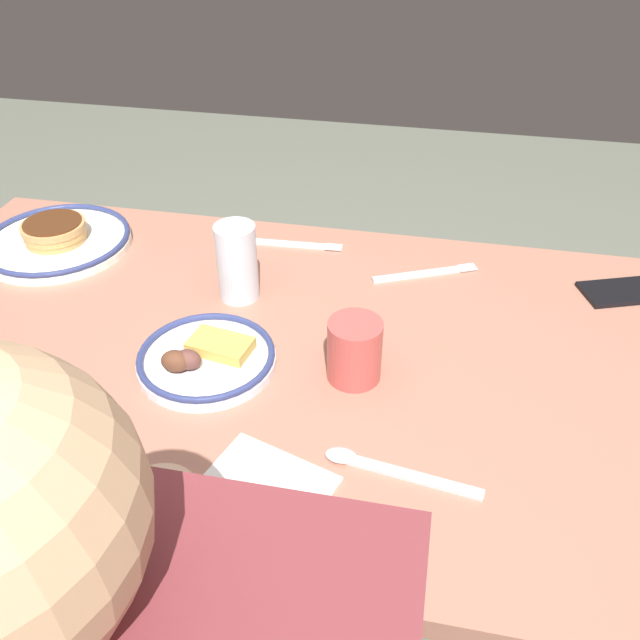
{
  "coord_description": "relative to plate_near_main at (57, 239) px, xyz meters",
  "views": [
    {
      "loc": [
        -0.2,
        0.75,
        1.38
      ],
      "look_at": [
        -0.04,
        -0.04,
        0.78
      ],
      "focal_mm": 37.21,
      "sensor_mm": 36.0,
      "label": 1
    }
  ],
  "objects": [
    {
      "name": "fork_far",
      "position": [
        -0.44,
        -0.09,
        -0.01
      ],
      "size": [
        0.18,
        0.02,
        0.01
      ],
      "color": "silver",
      "rests_on": "dining_table"
    },
    {
      "name": "fork_near",
      "position": [
        -0.69,
        -0.04,
        -0.01
      ],
      "size": [
        0.18,
        0.1,
        0.01
      ],
      "color": "silver",
      "rests_on": "dining_table"
    },
    {
      "name": "plate_center_pancakes",
      "position": [
        -0.39,
        0.27,
        -0.0
      ],
      "size": [
        0.2,
        0.2,
        0.05
      ],
      "color": "white",
      "rests_on": "dining_table"
    },
    {
      "name": "ground_plane",
      "position": [
        -0.5,
        0.21,
        -0.76
      ],
      "size": [
        6.0,
        6.0,
        0.0
      ],
      "primitive_type": "plane",
      "color": "#616658"
    },
    {
      "name": "cell_phone",
      "position": [
        -1.02,
        -0.05,
        -0.01
      ],
      "size": [
        0.16,
        0.12,
        0.01
      ],
      "primitive_type": "cube",
      "rotation": [
        0.0,
        0.0,
        0.35
      ],
      "color": "black",
      "rests_on": "dining_table"
    },
    {
      "name": "paper_napkin",
      "position": [
        -0.53,
        0.48,
        -0.01
      ],
      "size": [
        0.19,
        0.18,
        0.0
      ],
      "primitive_type": "cube",
      "rotation": [
        0.0,
        0.0,
        -0.31
      ],
      "color": "white",
      "rests_on": "dining_table"
    },
    {
      "name": "drinking_glass",
      "position": [
        -0.38,
        0.09,
        0.04
      ],
      "size": [
        0.07,
        0.07,
        0.13
      ],
      "color": "silver",
      "rests_on": "dining_table"
    },
    {
      "name": "tea_spoon",
      "position": [
        -0.66,
        0.42,
        -0.01
      ],
      "size": [
        0.2,
        0.05,
        0.01
      ],
      "color": "silver",
      "rests_on": "dining_table"
    },
    {
      "name": "plate_near_main",
      "position": [
        0.0,
        0.0,
        0.0
      ],
      "size": [
        0.27,
        0.27,
        0.05
      ],
      "color": "white",
      "rests_on": "dining_table"
    },
    {
      "name": "dining_table",
      "position": [
        -0.5,
        0.21,
        -0.15
      ],
      "size": [
        1.39,
        0.77,
        0.75
      ],
      "color": "#A36A55",
      "rests_on": "ground_plane"
    },
    {
      "name": "coffee_mug",
      "position": [
        -0.6,
        0.25,
        0.03
      ],
      "size": [
        0.08,
        0.11,
        0.09
      ],
      "color": "#BF4C47",
      "rests_on": "dining_table"
    }
  ]
}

